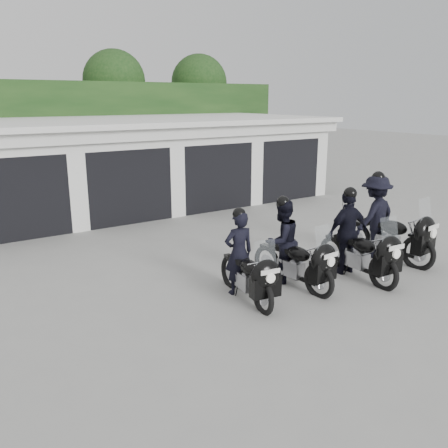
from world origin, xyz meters
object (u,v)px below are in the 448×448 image
police_bike_a (246,263)px  police_bike_c (354,238)px  police_bike_d (382,221)px  police_bike_b (288,247)px

police_bike_a → police_bike_c: bearing=2.3°
police_bike_c → police_bike_d: bearing=20.0°
police_bike_c → police_bike_d: size_ratio=0.92×
police_bike_b → police_bike_c: size_ratio=0.96×
police_bike_a → police_bike_c: size_ratio=0.90×
police_bike_a → police_bike_d: bearing=10.3°
police_bike_a → police_bike_b: 1.14m
police_bike_a → police_bike_b: bearing=13.6°
police_bike_b → police_bike_c: 1.51m
police_bike_a → police_bike_c: police_bike_c is taller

